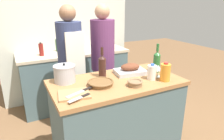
# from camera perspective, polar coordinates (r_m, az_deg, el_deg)

# --- Properties ---
(kitchen_island) EXTENTS (1.29, 0.69, 0.92)m
(kitchen_island) POSITION_cam_1_polar(r_m,az_deg,el_deg) (2.19, 1.27, -14.24)
(kitchen_island) COLOR #4C666B
(kitchen_island) RESTS_ON ground_plane
(back_counter) EXTENTS (1.73, 0.60, 0.91)m
(back_counter) POSITION_cam_1_polar(r_m,az_deg,el_deg) (3.41, -10.38, -2.21)
(back_counter) COLOR #4C666B
(back_counter) RESTS_ON ground_plane
(back_wall) EXTENTS (2.23, 0.10, 2.55)m
(back_wall) POSITION_cam_1_polar(r_m,az_deg,el_deg) (3.55, -12.86, 12.10)
(back_wall) COLOR silver
(back_wall) RESTS_ON ground_plane
(roasting_pan) EXTENTS (0.36, 0.27, 0.12)m
(roasting_pan) POSITION_cam_1_polar(r_m,az_deg,el_deg) (2.16, 5.20, 0.06)
(roasting_pan) COLOR #BCBCC1
(roasting_pan) RESTS_ON kitchen_island
(wicker_basket) EXTENTS (0.25, 0.25, 0.05)m
(wicker_basket) POSITION_cam_1_polar(r_m,az_deg,el_deg) (1.86, -3.28, -3.72)
(wicker_basket) COLOR brown
(wicker_basket) RESTS_ON kitchen_island
(cutting_board) EXTENTS (0.29, 0.26, 0.02)m
(cutting_board) POSITION_cam_1_polar(r_m,az_deg,el_deg) (1.70, -10.77, -6.86)
(cutting_board) COLOR #AD7F51
(cutting_board) RESTS_ON kitchen_island
(stock_pot) EXTENTS (0.21, 0.21, 0.19)m
(stock_pot) POSITION_cam_1_polar(r_m,az_deg,el_deg) (1.97, -13.37, -1.05)
(stock_pot) COLOR #B7B7BC
(stock_pot) RESTS_ON kitchen_island
(mixing_bowl) EXTENTS (0.14, 0.14, 0.05)m
(mixing_bowl) POSITION_cam_1_polar(r_m,az_deg,el_deg) (1.86, 6.57, -3.69)
(mixing_bowl) COLOR #846647
(mixing_bowl) RESTS_ON kitchen_island
(juice_jug) EXTENTS (0.10, 0.10, 0.19)m
(juice_jug) POSITION_cam_1_polar(r_m,az_deg,el_deg) (2.02, 14.98, -0.65)
(juice_jug) COLOR orange
(juice_jug) RESTS_ON kitchen_island
(milk_jug) EXTENTS (0.09, 0.09, 0.16)m
(milk_jug) POSITION_cam_1_polar(r_m,az_deg,el_deg) (2.03, 11.37, -0.64)
(milk_jug) COLOR white
(milk_jug) RESTS_ON kitchen_island
(wine_bottle_green) EXTENTS (0.08, 0.08, 0.31)m
(wine_bottle_green) POSITION_cam_1_polar(r_m,az_deg,el_deg) (2.05, -2.80, 1.35)
(wine_bottle_green) COLOR #381E19
(wine_bottle_green) RESTS_ON kitchen_island
(wine_bottle_dark) EXTENTS (0.07, 0.07, 0.32)m
(wine_bottle_dark) POSITION_cam_1_polar(r_m,az_deg,el_deg) (2.24, 12.66, 2.48)
(wine_bottle_dark) COLOR #28662D
(wine_bottle_dark) RESTS_ON kitchen_island
(wine_glass_left) EXTENTS (0.08, 0.08, 0.13)m
(wine_glass_left) POSITION_cam_1_polar(r_m,az_deg,el_deg) (2.11, 13.03, 0.47)
(wine_glass_left) COLOR silver
(wine_glass_left) RESTS_ON kitchen_island
(knife_chef) EXTENTS (0.28, 0.15, 0.01)m
(knife_chef) POSITION_cam_1_polar(r_m,az_deg,el_deg) (1.72, -8.76, -6.05)
(knife_chef) COLOR #B7B7BC
(knife_chef) RESTS_ON cutting_board
(knife_paring) EXTENTS (0.21, 0.10, 0.01)m
(knife_paring) POSITION_cam_1_polar(r_m,az_deg,el_deg) (1.61, -9.12, -7.76)
(knife_paring) COLOR #B7B7BC
(knife_paring) RESTS_ON cutting_board
(stand_mixer) EXTENTS (0.18, 0.14, 0.34)m
(stand_mixer) POSITION_cam_1_polar(r_m,az_deg,el_deg) (3.37, -1.69, 8.39)
(stand_mixer) COLOR #B22323
(stand_mixer) RESTS_ON back_counter
(condiment_bottle_tall) EXTENTS (0.06, 0.06, 0.20)m
(condiment_bottle_tall) POSITION_cam_1_polar(r_m,az_deg,el_deg) (3.11, -19.57, 5.52)
(condiment_bottle_tall) COLOR maroon
(condiment_bottle_tall) RESTS_ON back_counter
(condiment_bottle_short) EXTENTS (0.06, 0.06, 0.21)m
(condiment_bottle_short) POSITION_cam_1_polar(r_m,az_deg,el_deg) (3.33, -15.36, 6.86)
(condiment_bottle_short) COLOR #234C28
(condiment_bottle_short) RESTS_ON back_counter
(person_cook_aproned) EXTENTS (0.30, 0.32, 1.64)m
(person_cook_aproned) POSITION_cam_1_polar(r_m,az_deg,el_deg) (2.50, -11.58, 1.20)
(person_cook_aproned) COLOR beige
(person_cook_aproned) RESTS_ON ground_plane
(person_cook_guest) EXTENTS (0.32, 0.32, 1.64)m
(person_cook_guest) POSITION_cam_1_polar(r_m,az_deg,el_deg) (2.70, -2.62, 2.83)
(person_cook_guest) COLOR beige
(person_cook_guest) RESTS_ON ground_plane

